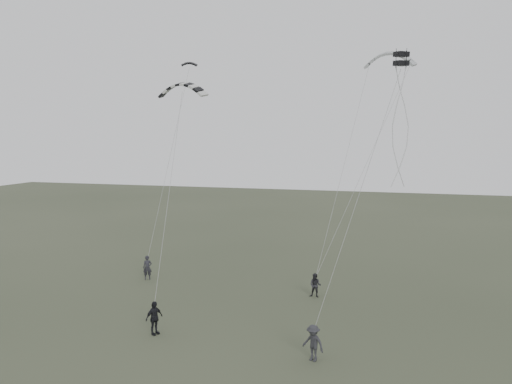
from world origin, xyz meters
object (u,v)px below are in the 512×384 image
(flyer_left, at_px, (147,268))
(kite_dark_small, at_px, (189,63))
(flyer_right, at_px, (315,285))
(kite_box, at_px, (401,59))
(flyer_far, at_px, (313,343))
(kite_pale_large, at_px, (389,53))
(flyer_center, at_px, (154,318))
(kite_striped, at_px, (182,84))

(flyer_left, height_order, kite_dark_small, kite_dark_small)
(flyer_right, distance_m, kite_box, 15.04)
(flyer_right, bearing_deg, kite_box, -38.66)
(flyer_right, relative_size, flyer_far, 0.91)
(flyer_far, bearing_deg, kite_pale_large, 105.96)
(flyer_center, relative_size, kite_striped, 0.53)
(kite_box, bearing_deg, flyer_center, 158.52)
(flyer_left, relative_size, kite_dark_small, 1.35)
(flyer_center, bearing_deg, kite_striped, 37.87)
(flyer_right, relative_size, kite_pale_large, 0.42)
(kite_box, bearing_deg, flyer_far, -166.64)
(flyer_center, bearing_deg, flyer_left, 55.48)
(flyer_left, relative_size, flyer_far, 1.01)
(flyer_center, xyz_separation_m, kite_pale_large, (11.27, 15.96, 15.53))
(kite_dark_small, height_order, kite_box, kite_dark_small)
(flyer_center, height_order, kite_dark_small, kite_dark_small)
(flyer_left, height_order, kite_pale_large, kite_pale_large)
(kite_box, bearing_deg, kite_pale_large, 55.40)
(kite_striped, bearing_deg, kite_box, -13.32)
(kite_dark_small, distance_m, kite_box, 20.78)
(kite_pale_large, bearing_deg, flyer_right, -108.63)
(flyer_left, xyz_separation_m, kite_pale_large, (16.46, 6.88, 15.55))
(flyer_far, distance_m, kite_dark_small, 26.27)
(flyer_far, relative_size, kite_pale_large, 0.46)
(flyer_center, bearing_deg, flyer_right, -15.02)
(flyer_right, relative_size, flyer_center, 0.88)
(flyer_center, height_order, kite_striped, kite_striped)
(flyer_left, distance_m, flyer_center, 10.46)
(flyer_left, height_order, flyer_center, flyer_center)
(kite_dark_small, xyz_separation_m, kite_striped, (2.90, -8.00, -2.55))
(flyer_right, relative_size, kite_box, 2.26)
(kite_dark_small, distance_m, kite_pale_large, 15.86)
(flyer_left, distance_m, flyer_far, 16.92)
(kite_pale_large, height_order, kite_striped, kite_pale_large)
(flyer_right, bearing_deg, flyer_far, -76.38)
(flyer_right, bearing_deg, kite_pale_large, 67.19)
(flyer_left, relative_size, flyer_center, 0.98)
(flyer_center, xyz_separation_m, flyer_far, (8.52, -0.83, -0.03))
(flyer_far, height_order, kite_striped, kite_striped)
(flyer_left, distance_m, kite_box, 22.47)
(flyer_center, height_order, kite_pale_large, kite_pale_large)
(kite_pale_large, relative_size, kite_striped, 1.13)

